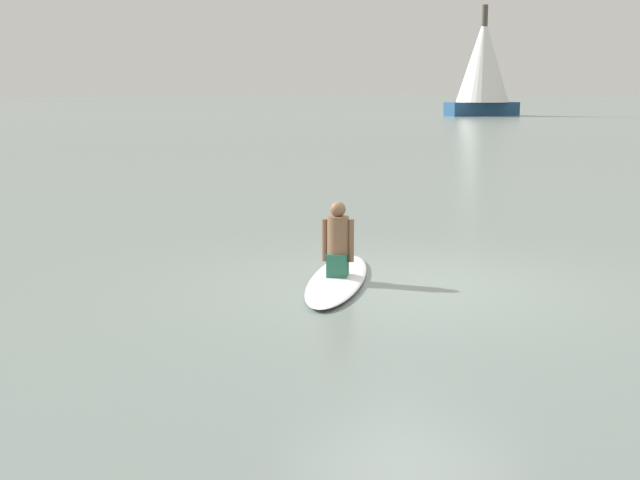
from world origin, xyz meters
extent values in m
plane|color=slate|center=(0.00, 0.00, 0.00)|extent=(400.00, 400.00, 0.00)
ellipsoid|color=white|center=(-0.71, -0.49, 0.04)|extent=(2.44, 2.76, 0.09)
cube|color=#26664C|center=(-0.71, -0.49, 0.23)|extent=(0.39, 0.39, 0.29)
cylinder|color=brown|center=(-0.71, -0.49, 0.59)|extent=(0.38, 0.38, 0.48)
sphere|color=brown|center=(-0.71, -0.49, 0.92)|extent=(0.19, 0.19, 0.19)
cylinder|color=brown|center=(-0.84, -0.59, 0.53)|extent=(0.11, 0.11, 0.52)
cylinder|color=brown|center=(-0.59, -0.39, 0.53)|extent=(0.11, 0.11, 0.52)
cube|color=navy|center=(-38.27, 51.38, 0.56)|extent=(4.01, 6.53, 1.13)
cylinder|color=#4C4238|center=(-38.27, 51.38, 5.10)|extent=(0.50, 0.50, 7.94)
cone|color=white|center=(-38.27, 51.38, 4.62)|extent=(5.67, 5.67, 6.98)
camera|label=1|loc=(6.88, -7.62, 2.39)|focal=48.30mm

